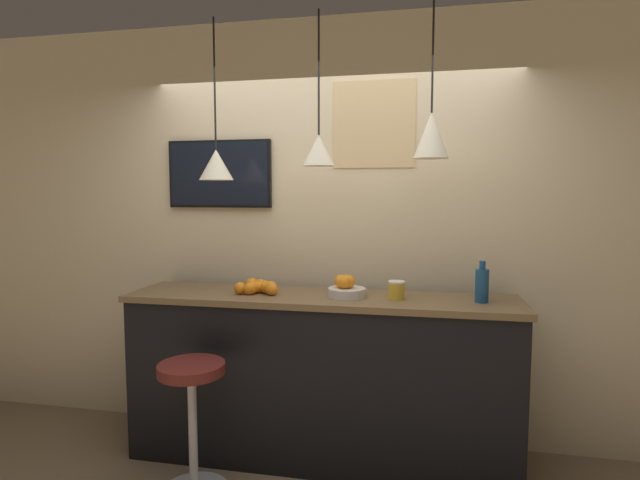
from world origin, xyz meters
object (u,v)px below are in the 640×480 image
(juice_bottle, at_px, (482,285))
(fruit_bowl, at_px, (346,288))
(bar_stool, at_px, (192,405))
(spread_jar, at_px, (396,290))
(mounted_tv, at_px, (219,174))

(juice_bottle, bearing_deg, fruit_bowl, 180.00)
(fruit_bowl, bearing_deg, juice_bottle, -0.00)
(bar_stool, distance_m, spread_jar, 1.36)
(bar_stool, distance_m, fruit_bowl, 1.12)
(juice_bottle, xyz_separation_m, mounted_tv, (-1.77, 0.35, 0.67))
(juice_bottle, xyz_separation_m, spread_jar, (-0.50, 0.00, -0.05))
(juice_bottle, height_order, spread_jar, juice_bottle)
(spread_jar, bearing_deg, fruit_bowl, 179.99)
(bar_stool, height_order, juice_bottle, juice_bottle)
(juice_bottle, distance_m, mounted_tv, 1.93)
(spread_jar, height_order, mounted_tv, mounted_tv)
(fruit_bowl, height_order, mounted_tv, mounted_tv)
(mounted_tv, bearing_deg, fruit_bowl, -19.74)
(fruit_bowl, distance_m, juice_bottle, 0.81)
(bar_stool, relative_size, spread_jar, 6.99)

